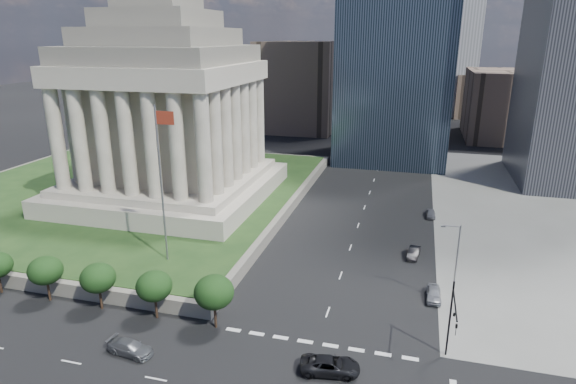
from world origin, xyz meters
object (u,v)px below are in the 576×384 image
(pickup_truck, at_px, (330,365))
(suv_grey, at_px, (130,348))
(parked_sedan_mid, at_px, (414,253))
(flagpole, at_px, (162,177))
(parked_sedan_far, at_px, (431,214))
(traffic_signal_ne, at_px, (452,318))
(parked_sedan_near, at_px, (434,294))
(war_memorial, at_px, (164,87))
(street_lamp_north, at_px, (455,261))

(pickup_truck, distance_m, suv_grey, 19.43)
(parked_sedan_mid, bearing_deg, flagpole, -149.90)
(parked_sedan_far, bearing_deg, traffic_signal_ne, -89.85)
(parked_sedan_far, bearing_deg, parked_sedan_near, -91.27)
(flagpole, xyz_separation_m, parked_sedan_far, (33.33, 30.00, -12.48))
(war_memorial, distance_m, parked_sedan_near, 54.59)
(flagpole, distance_m, traffic_signal_ne, 36.69)
(flagpole, relative_size, suv_grey, 4.24)
(pickup_truck, height_order, parked_sedan_far, pickup_truck)
(flagpole, distance_m, parked_sedan_far, 46.55)
(pickup_truck, distance_m, parked_sedan_mid, 27.94)
(parked_sedan_near, bearing_deg, war_memorial, 153.58)
(street_lamp_north, bearing_deg, flagpole, -178.37)
(street_lamp_north, bearing_deg, war_memorial, 154.08)
(traffic_signal_ne, relative_size, parked_sedan_mid, 1.95)
(pickup_truck, bearing_deg, suv_grey, 87.56)
(flagpole, xyz_separation_m, traffic_signal_ne, (34.33, -10.30, -7.86))
(traffic_signal_ne, distance_m, street_lamp_north, 11.34)
(pickup_truck, bearing_deg, flagpole, 50.18)
(street_lamp_north, distance_m, pickup_truck, 19.39)
(war_memorial, height_order, parked_sedan_mid, war_memorial)
(parked_sedan_mid, height_order, parked_sedan_far, parked_sedan_mid)
(traffic_signal_ne, xyz_separation_m, parked_sedan_near, (-1.00, 12.34, -4.54))
(flagpole, height_order, pickup_truck, flagpole)
(suv_grey, bearing_deg, traffic_signal_ne, -71.17)
(parked_sedan_near, bearing_deg, pickup_truck, -121.13)
(traffic_signal_ne, height_order, street_lamp_north, street_lamp_north)
(flagpole, height_order, suv_grey, flagpole)
(street_lamp_north, height_order, pickup_truck, street_lamp_north)
(pickup_truck, bearing_deg, parked_sedan_mid, -23.83)
(parked_sedan_near, bearing_deg, parked_sedan_mid, 102.12)
(flagpole, bearing_deg, street_lamp_north, 1.63)
(pickup_truck, bearing_deg, street_lamp_north, -46.36)
(parked_sedan_near, bearing_deg, suv_grey, -148.00)
(street_lamp_north, xyz_separation_m, pickup_truck, (-11.27, -15.00, -4.89))
(war_memorial, relative_size, flagpole, 1.95)
(war_memorial, xyz_separation_m, parked_sedan_far, (45.50, 6.00, -20.77))
(traffic_signal_ne, distance_m, pickup_truck, 11.94)
(flagpole, height_order, street_lamp_north, flagpole)
(war_memorial, height_order, parked_sedan_far, war_memorial)
(parked_sedan_far, bearing_deg, suv_grey, -123.05)
(flagpole, xyz_separation_m, parked_sedan_near, (33.33, 2.04, -12.40))
(suv_grey, bearing_deg, parked_sedan_mid, -34.41)
(street_lamp_north, xyz_separation_m, parked_sedan_far, (-1.83, 29.00, -5.03))
(suv_grey, distance_m, parked_sedan_near, 34.12)
(war_memorial, height_order, parked_sedan_near, war_memorial)
(war_memorial, distance_m, traffic_signal_ne, 60.00)
(traffic_signal_ne, bearing_deg, pickup_truck, -160.50)
(war_memorial, height_order, traffic_signal_ne, war_memorial)
(traffic_signal_ne, distance_m, parked_sedan_near, 13.19)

